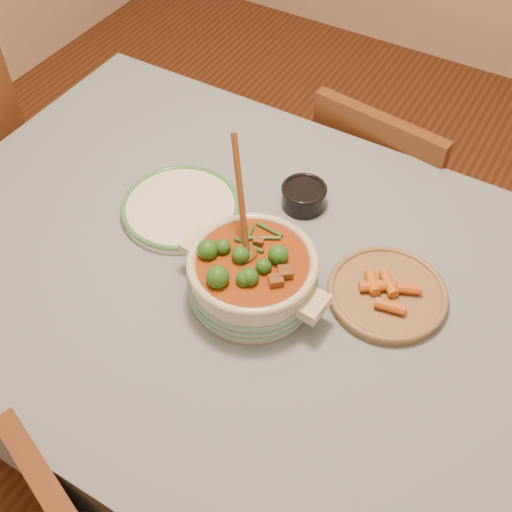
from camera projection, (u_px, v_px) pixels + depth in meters
The scene contains 7 objects.
floor at pixel (267, 440), 1.93m from camera, with size 4.50×4.50×0.00m, color #432413.
dining_table at pixel (271, 310), 1.42m from camera, with size 1.68×1.08×0.76m.
stew_casserole at pixel (252, 273), 1.29m from camera, with size 0.33×0.27×0.31m.
white_plate at pixel (181, 207), 1.49m from camera, with size 0.34×0.34×0.02m.
condiment_bowl at pixel (304, 195), 1.49m from camera, with size 0.13×0.13×0.06m.
fried_plate at pixel (387, 292), 1.32m from camera, with size 0.28×0.28×0.04m.
chair_far at pixel (381, 196), 1.95m from camera, with size 0.43×0.43×0.82m.
Camera 1 is at (0.40, -0.74, 1.82)m, focal length 45.00 mm.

